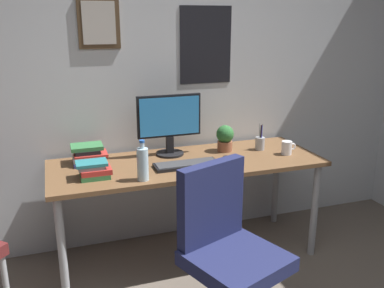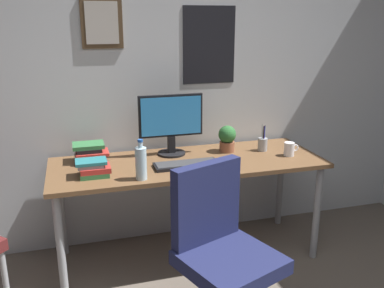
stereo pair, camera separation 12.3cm
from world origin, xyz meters
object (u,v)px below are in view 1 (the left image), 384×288
at_px(office_chair, 226,244).
at_px(water_bottle, 143,164).
at_px(monitor, 169,122).
at_px(keyboard, 186,164).
at_px(coffee_mug_near, 287,148).
at_px(potted_plant, 225,137).
at_px(book_stack_left, 94,170).
at_px(computer_mouse, 228,159).
at_px(pen_cup, 260,143).
at_px(book_stack_right, 88,154).

distance_m(office_chair, water_bottle, 0.69).
distance_m(monitor, keyboard, 0.36).
height_order(water_bottle, coffee_mug_near, water_bottle).
height_order(keyboard, potted_plant, potted_plant).
bearing_deg(book_stack_left, computer_mouse, 1.17).
bearing_deg(pen_cup, book_stack_right, 175.52).
bearing_deg(keyboard, water_bottle, -155.25).
height_order(computer_mouse, coffee_mug_near, coffee_mug_near).
height_order(monitor, potted_plant, monitor).
bearing_deg(potted_plant, book_stack_left, -165.92).
xyz_separation_m(keyboard, book_stack_left, (-0.60, -0.01, 0.04)).
bearing_deg(office_chair, coffee_mug_near, 42.02).
xyz_separation_m(coffee_mug_near, book_stack_right, (-1.38, 0.26, 0.01)).
bearing_deg(keyboard, monitor, 97.10).
bearing_deg(water_bottle, monitor, 56.12).
height_order(monitor, book_stack_right, monitor).
bearing_deg(monitor, pen_cup, -8.88).
bearing_deg(computer_mouse, potted_plant, 72.01).
height_order(potted_plant, book_stack_left, potted_plant).
xyz_separation_m(water_bottle, book_stack_left, (-0.28, 0.14, -0.06)).
bearing_deg(pen_cup, office_chair, -126.61).
relative_size(office_chair, pen_cup, 4.75).
bearing_deg(book_stack_left, book_stack_right, 91.20).
bearing_deg(potted_plant, monitor, 173.07).
xyz_separation_m(computer_mouse, potted_plant, (0.07, 0.23, 0.09)).
relative_size(monitor, coffee_mug_near, 4.11).
height_order(monitor, computer_mouse, monitor).
bearing_deg(book_stack_right, monitor, 0.73).
distance_m(monitor, water_bottle, 0.54).
bearing_deg(office_chair, computer_mouse, 66.35).
height_order(pen_cup, book_stack_right, pen_cup).
distance_m(book_stack_left, book_stack_right, 0.29).
bearing_deg(computer_mouse, pen_cup, 27.05).
distance_m(keyboard, pen_cup, 0.66).
distance_m(monitor, computer_mouse, 0.49).
relative_size(monitor, pen_cup, 2.30).
bearing_deg(potted_plant, book_stack_right, 177.53).
relative_size(water_bottle, coffee_mug_near, 2.25).
bearing_deg(office_chair, book_stack_left, 132.23).
height_order(keyboard, coffee_mug_near, coffee_mug_near).
xyz_separation_m(keyboard, coffee_mug_near, (0.77, 0.01, 0.04)).
xyz_separation_m(keyboard, water_bottle, (-0.33, -0.15, 0.09)).
distance_m(office_chair, computer_mouse, 0.78).
bearing_deg(computer_mouse, coffee_mug_near, 1.02).
relative_size(water_bottle, book_stack_right, 1.07).
bearing_deg(coffee_mug_near, water_bottle, -171.43).
xyz_separation_m(computer_mouse, pen_cup, (0.34, 0.17, 0.04)).
relative_size(water_bottle, book_stack_left, 1.20).
height_order(coffee_mug_near, potted_plant, potted_plant).
bearing_deg(water_bottle, keyboard, 24.75).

